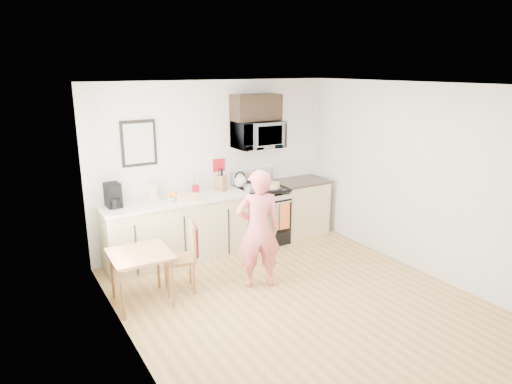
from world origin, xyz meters
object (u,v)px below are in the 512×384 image
person (259,229)px  dining_table (140,259)px  microwave (258,135)px  chair (188,248)px  cake (272,186)px  range (261,217)px

person → dining_table: size_ratio=2.24×
microwave → chair: size_ratio=0.85×
microwave → cake: bearing=-66.9°
person → cake: 1.50m
range → chair: size_ratio=1.30×
person → dining_table: person is taller
person → microwave: bearing=-99.5°
dining_table → chair: 0.63m
microwave → range: bearing=-89.9°
chair → microwave: bearing=46.8°
chair → dining_table: bearing=-162.5°
chair → cake: size_ratio=2.89×
cake → chair: bearing=-155.7°
person → cake: bearing=-108.2°
person → dining_table: (-1.45, 0.32, -0.20)m
range → microwave: 1.33m
range → microwave: bearing=90.1°
microwave → person: (-0.83, -1.41, -0.98)m
range → dining_table: range is taller
range → dining_table: size_ratio=1.66×
person → chair: bearing=-2.7°
range → chair: bearing=-150.2°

